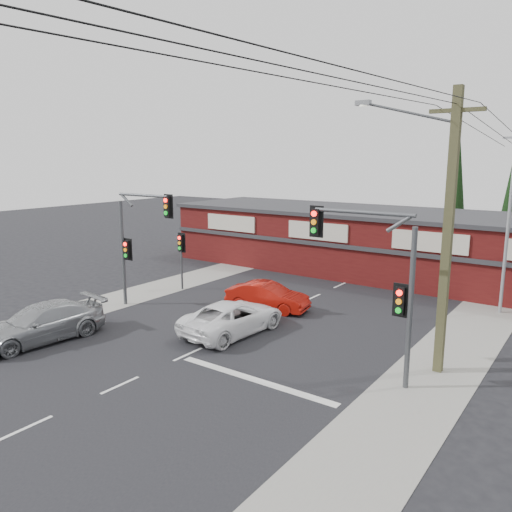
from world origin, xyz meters
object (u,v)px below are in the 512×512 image
Objects in this scene: red_sedan at (267,296)px; white_suv at (233,317)px; silver_suv at (41,323)px; utility_pole at (444,224)px; shop_building at (358,239)px.

white_suv is at bearing -179.84° from red_sedan.
silver_suv is 1.27× the size of red_sedan.
red_sedan is at bearing 164.12° from utility_pole.
white_suv is at bearing -86.66° from shop_building.
silver_suv is 16.57m from utility_pole.
utility_pole is (9.17, -2.61, 4.70)m from red_sedan.
shop_building is (-0.19, 11.39, 1.43)m from red_sedan.
white_suv is at bearing -172.39° from utility_pole.
silver_suv is 0.54× the size of utility_pole.
utility_pole is at bearing -56.24° from shop_building.
utility_pole reaches higher than white_suv.
shop_building reaches higher than white_suv.
white_suv is 9.75m from utility_pole.
red_sedan is at bearing -89.04° from shop_building.
red_sedan is 0.42× the size of utility_pole.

